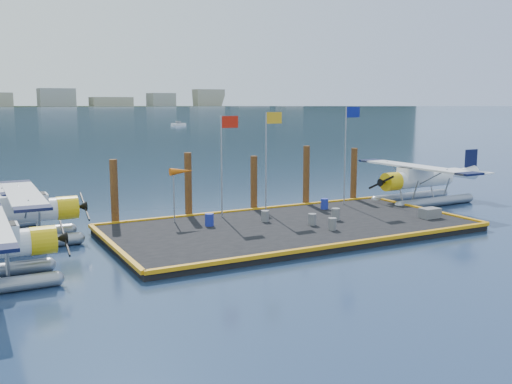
# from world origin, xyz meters

# --- Properties ---
(ground) EXTENTS (4000.00, 4000.00, 0.00)m
(ground) POSITION_xyz_m (0.00, 0.00, 0.00)
(ground) COLOR #172C46
(ground) RESTS_ON ground
(dock) EXTENTS (20.00, 10.00, 0.40)m
(dock) POSITION_xyz_m (0.00, 0.00, 0.20)
(dock) COLOR black
(dock) RESTS_ON ground
(dock_bumpers) EXTENTS (20.25, 10.25, 0.18)m
(dock_bumpers) POSITION_xyz_m (0.00, 0.00, 0.49)
(dock_bumpers) COLOR orange
(dock_bumpers) RESTS_ON dock
(far_backdrop) EXTENTS (3050.00, 2050.00, 810.00)m
(far_backdrop) POSITION_xyz_m (239.91, 1737.52, 9.45)
(far_backdrop) COLOR black
(far_backdrop) RESTS_ON ground
(seaplane_b) EXTENTS (9.10, 10.02, 3.58)m
(seaplane_b) POSITION_xyz_m (-13.91, 3.87, 1.56)
(seaplane_b) COLOR gray
(seaplane_b) RESTS_ON ground
(seaplane_d) EXTENTS (9.44, 10.39, 3.71)m
(seaplane_d) POSITION_xyz_m (12.60, 3.20, 1.61)
(seaplane_d) COLOR gray
(seaplane_d) RESTS_ON ground
(drum_0) EXTENTS (0.49, 0.49, 0.69)m
(drum_0) POSITION_xyz_m (-4.15, 1.88, 0.75)
(drum_0) COLOR navy
(drum_0) RESTS_ON dock
(drum_1) EXTENTS (0.46, 0.46, 0.65)m
(drum_1) POSITION_xyz_m (1.30, -2.15, 0.72)
(drum_1) COLOR slate
(drum_1) RESTS_ON dock
(drum_2) EXTENTS (0.49, 0.49, 0.69)m
(drum_2) POSITION_xyz_m (2.99, -0.11, 0.74)
(drum_2) COLOR slate
(drum_2) RESTS_ON dock
(drum_3) EXTENTS (0.46, 0.46, 0.64)m
(drum_3) POSITION_xyz_m (1.01, -0.63, 0.72)
(drum_3) COLOR slate
(drum_3) RESTS_ON dock
(drum_4) EXTENTS (0.48, 0.48, 0.67)m
(drum_4) POSITION_xyz_m (4.40, 3.06, 0.74)
(drum_4) COLOR navy
(drum_4) RESTS_ON dock
(drum_5) EXTENTS (0.45, 0.45, 0.63)m
(drum_5) POSITION_xyz_m (-0.85, 1.46, 0.72)
(drum_5) COLOR slate
(drum_5) RESTS_ON dock
(crate) EXTENTS (1.17, 0.78, 0.58)m
(crate) POSITION_xyz_m (8.30, -2.22, 0.69)
(crate) COLOR slate
(crate) RESTS_ON dock
(flagpole_red) EXTENTS (1.14, 0.08, 6.00)m
(flagpole_red) POSITION_xyz_m (-2.29, 3.80, 4.40)
(flagpole_red) COLOR gray
(flagpole_red) RESTS_ON dock
(flagpole_yellow) EXTENTS (1.14, 0.08, 6.20)m
(flagpole_yellow) POSITION_xyz_m (0.70, 3.80, 4.51)
(flagpole_yellow) COLOR gray
(flagpole_yellow) RESTS_ON dock
(flagpole_blue) EXTENTS (1.14, 0.08, 6.50)m
(flagpole_blue) POSITION_xyz_m (6.70, 3.80, 4.69)
(flagpole_blue) COLOR gray
(flagpole_blue) RESTS_ON dock
(windsock) EXTENTS (1.40, 0.44, 3.12)m
(windsock) POSITION_xyz_m (-5.03, 3.80, 3.23)
(windsock) COLOR gray
(windsock) RESTS_ON dock
(piling_0) EXTENTS (0.44, 0.44, 4.00)m
(piling_0) POSITION_xyz_m (-8.50, 5.40, 2.00)
(piling_0) COLOR #3E2011
(piling_0) RESTS_ON ground
(piling_1) EXTENTS (0.44, 0.44, 4.20)m
(piling_1) POSITION_xyz_m (-4.00, 5.40, 2.10)
(piling_1) COLOR #3E2011
(piling_1) RESTS_ON ground
(piling_2) EXTENTS (0.44, 0.44, 3.80)m
(piling_2) POSITION_xyz_m (0.50, 5.40, 1.90)
(piling_2) COLOR #3E2011
(piling_2) RESTS_ON ground
(piling_3) EXTENTS (0.44, 0.44, 4.30)m
(piling_3) POSITION_xyz_m (4.50, 5.40, 2.15)
(piling_3) COLOR #3E2011
(piling_3) RESTS_ON ground
(piling_4) EXTENTS (0.44, 0.44, 4.00)m
(piling_4) POSITION_xyz_m (8.50, 5.40, 2.00)
(piling_4) COLOR #3E2011
(piling_4) RESTS_ON ground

